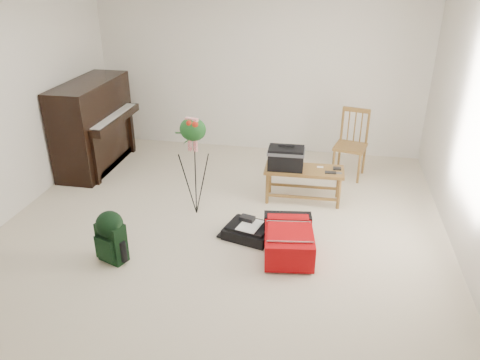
% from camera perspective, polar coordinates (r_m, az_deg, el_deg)
% --- Properties ---
extents(floor, '(5.00, 5.50, 0.01)m').
position_cam_1_polar(floor, '(5.20, -2.70, -6.95)').
color(floor, beige).
rests_on(floor, ground).
extents(wall_back, '(5.00, 0.04, 2.50)m').
position_cam_1_polar(wall_back, '(7.26, 2.24, 13.22)').
color(wall_back, silver).
rests_on(wall_back, floor).
extents(piano, '(0.71, 1.50, 1.25)m').
position_cam_1_polar(piano, '(7.05, -17.33, 6.22)').
color(piano, black).
rests_on(piano, floor).
extents(bench, '(0.98, 0.41, 0.75)m').
position_cam_1_polar(bench, '(5.77, 6.32, 2.26)').
color(bench, brown).
rests_on(bench, floor).
extents(dining_chair, '(0.49, 0.49, 0.94)m').
position_cam_1_polar(dining_chair, '(6.64, 13.31, 4.23)').
color(dining_chair, brown).
rests_on(dining_chair, floor).
extents(red_suitcase, '(0.58, 0.79, 0.31)m').
position_cam_1_polar(red_suitcase, '(4.90, 5.99, -7.00)').
color(red_suitcase, red).
rests_on(red_suitcase, floor).
extents(black_duffel, '(0.58, 0.51, 0.21)m').
position_cam_1_polar(black_duffel, '(5.17, 1.10, -6.16)').
color(black_duffel, black).
rests_on(black_duffel, floor).
extents(green_backpack, '(0.32, 0.30, 0.55)m').
position_cam_1_polar(green_backpack, '(4.84, -15.50, -6.41)').
color(green_backpack, black).
rests_on(green_backpack, floor).
extents(flower_stand, '(0.48, 0.48, 1.23)m').
position_cam_1_polar(flower_stand, '(5.42, -5.56, 1.55)').
color(flower_stand, black).
rests_on(flower_stand, floor).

